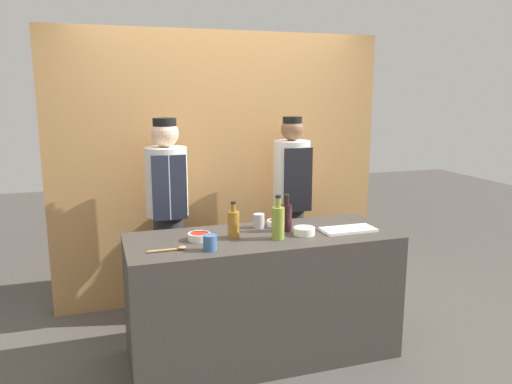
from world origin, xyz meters
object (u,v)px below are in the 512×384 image
object	(u,v)px
sauce_bowl_white	(304,231)
sauce_bowl_brown	(278,223)
cutting_board	(348,230)
bottle_wine	(286,217)
chef_right	(291,203)
sauce_bowl_red	(199,236)
chef_left	(168,212)
wooden_spoon	(172,249)
bottle_oil	(278,222)
cup_steel	(259,221)
bottle_amber	(233,224)
cup_blue	(210,243)

from	to	relation	value
sauce_bowl_white	sauce_bowl_brown	size ratio (longest dim) A/B	0.95
cutting_board	bottle_wine	world-z (taller)	bottle_wine
chef_right	sauce_bowl_red	bearing A→B (deg)	-141.29
cutting_board	chef_left	bearing A→B (deg)	142.48
sauce_bowl_brown	wooden_spoon	bearing A→B (deg)	-157.46
cutting_board	chef_left	world-z (taller)	chef_left
bottle_oil	sauce_bowl_white	bearing A→B (deg)	9.45
bottle_wine	wooden_spoon	xyz separation A→B (m)	(-0.85, -0.20, -0.09)
cup_steel	chef_right	xyz separation A→B (m)	(0.50, 0.61, -0.03)
cutting_board	wooden_spoon	world-z (taller)	wooden_spoon
sauce_bowl_white	bottle_amber	xyz separation A→B (m)	(-0.49, 0.08, 0.07)
bottle_amber	bottle_wine	world-z (taller)	bottle_wine
sauce_bowl_red	cutting_board	bearing A→B (deg)	-5.61
cup_blue	chef_right	world-z (taller)	chef_right
sauce_bowl_brown	bottle_oil	bearing A→B (deg)	-110.19
cup_steel	chef_right	size ratio (longest dim) A/B	0.06
sauce_bowl_white	bottle_oil	distance (m)	0.23
cutting_board	cup_blue	world-z (taller)	cup_blue
cutting_board	cup_steel	world-z (taller)	cup_steel
bottle_amber	cup_steel	xyz separation A→B (m)	(0.25, 0.19, -0.05)
cup_blue	sauce_bowl_brown	bearing A→B (deg)	34.03
cup_blue	bottle_oil	bearing A→B (deg)	11.67
sauce_bowl_white	chef_right	bearing A→B (deg)	73.60
sauce_bowl_brown	cutting_board	distance (m)	0.52
bottle_amber	chef_left	bearing A→B (deg)	112.72
sauce_bowl_brown	cup_blue	size ratio (longest dim) A/B	1.59
cup_steel	chef_right	distance (m)	0.79
cup_steel	cup_blue	bearing A→B (deg)	-138.11
sauce_bowl_white	cutting_board	distance (m)	0.34
sauce_bowl_red	chef_left	distance (m)	0.80
sauce_bowl_brown	bottle_amber	distance (m)	0.44
sauce_bowl_red	sauce_bowl_white	world-z (taller)	sauce_bowl_white
sauce_bowl_brown	chef_left	world-z (taller)	chef_left
sauce_bowl_brown	bottle_wine	world-z (taller)	bottle_wine
sauce_bowl_white	sauce_bowl_brown	bearing A→B (deg)	109.27
sauce_bowl_red	cup_steel	size ratio (longest dim) A/B	1.50
cup_blue	chef_left	world-z (taller)	chef_left
bottle_oil	cup_blue	distance (m)	0.51
wooden_spoon	chef_right	xyz separation A→B (m)	(1.19, 0.96, 0.01)
bottle_wine	wooden_spoon	distance (m)	0.88
bottle_amber	bottle_oil	size ratio (longest dim) A/B	0.83
sauce_bowl_white	bottle_amber	size ratio (longest dim) A/B	0.59
bottle_wine	chef_right	xyz separation A→B (m)	(0.34, 0.75, -0.09)
sauce_bowl_red	wooden_spoon	bearing A→B (deg)	-141.18
sauce_bowl_white	chef_left	bearing A→B (deg)	132.98
cutting_board	bottle_amber	bearing A→B (deg)	173.52
cutting_board	chef_left	distance (m)	1.47
bottle_amber	wooden_spoon	xyz separation A→B (m)	(-0.45, -0.16, -0.09)
sauce_bowl_brown	cutting_board	size ratio (longest dim) A/B	0.41
sauce_bowl_red	bottle_wine	distance (m)	0.65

